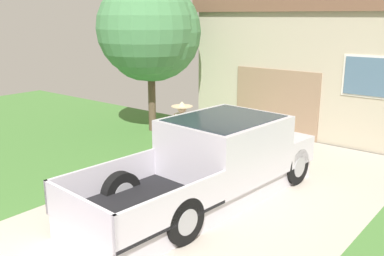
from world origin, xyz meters
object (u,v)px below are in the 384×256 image
Objects in this scene: pickup_truck at (217,162)px; handbag at (179,171)px; front_yard_tree at (148,33)px; house_with_garage at (362,60)px; person_with_hat at (182,133)px.

pickup_truck is 1.41m from handbag.
handbag is 0.10× the size of front_yard_tree.
pickup_truck is 6.07m from front_yard_tree.
front_yard_tree is at bearing 152.66° from pickup_truck.
pickup_truck is 7.86m from house_with_garage.
person_with_hat is at bearing 163.19° from pickup_truck.
front_yard_tree reaches higher than person_with_hat.
person_with_hat is 3.63× the size of handbag.
handbag is 0.05× the size of house_with_garage.
front_yard_tree is at bearing -136.24° from house_with_garage.
front_yard_tree reaches higher than house_with_garage.
handbag is (-1.26, 0.26, -0.58)m from pickup_truck.
front_yard_tree is (-4.77, 2.93, 2.35)m from pickup_truck.
person_with_hat reaches higher than pickup_truck.
pickup_truck is at bearing -11.56° from handbag.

